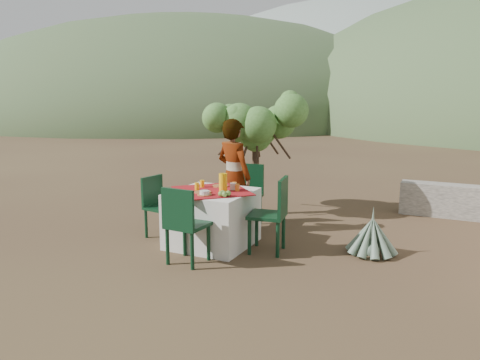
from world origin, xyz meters
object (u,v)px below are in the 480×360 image
agave (372,236)px  chair_right (273,211)px  juice_pitcher (223,182)px  person (234,176)px  chair_far (248,192)px  table (212,218)px  chair_near (184,222)px  chair_left (158,203)px  shrub_tree (260,131)px

agave → chair_right: bearing=-158.0°
juice_pitcher → person: bearing=104.5°
chair_right → agave: (1.18, 0.48, -0.31)m
chair_far → juice_pitcher: (0.14, -1.11, 0.35)m
chair_far → juice_pitcher: bearing=-87.6°
table → chair_far: chair_far is taller
chair_near → chair_left: 1.26m
agave → juice_pitcher: 2.06m
chair_left → juice_pitcher: (1.07, -0.01, 0.40)m
table → person: size_ratio=0.77×
chair_far → chair_near: chair_near is taller
chair_near → juice_pitcher: size_ratio=3.95×
chair_far → chair_right: 1.34m
chair_left → juice_pitcher: juice_pitcher is taller
chair_left → chair_right: chair_right is taller
table → chair_near: (0.06, -0.81, 0.15)m
shrub_tree → agave: 2.72m
person → table: bearing=109.7°
shrub_tree → agave: bearing=-30.7°
person → shrub_tree: 1.25m
chair_near → chair_left: chair_near is taller
chair_right → agave: bearing=103.1°
chair_right → person: 1.11m
juice_pitcher → chair_near: bearing=-97.7°
chair_far → shrub_tree: shrub_tree is taller
chair_left → agave: size_ratio=1.25×
chair_right → agave: chair_right is taller
chair_far → chair_right: bearing=-56.1°
shrub_tree → person: bearing=-87.3°
chair_left → person: 1.17m
agave → chair_near: bearing=-145.7°
person → juice_pitcher: bearing=123.6°
chair_left → shrub_tree: shrub_tree is taller
chair_left → agave: 3.00m
chair_right → juice_pitcher: juice_pitcher is taller
chair_far → person: bearing=-99.6°
chair_far → shrub_tree: size_ratio=0.53×
table → agave: size_ratio=1.86×
chair_right → shrub_tree: (-0.92, 1.72, 0.88)m
chair_far → agave: (2.02, -0.56, -0.29)m
table → person: person is taller
chair_near → shrub_tree: (-0.12, 2.60, 0.90)m
agave → juice_pitcher: bearing=-163.8°
chair_left → shrub_tree: bearing=-16.8°
chair_right → juice_pitcher: (-0.69, -0.07, 0.33)m
person → chair_near: bearing=111.6°
table → person: 0.83m
agave → person: bearing=176.1°
person → chair_right: bearing=163.8°
table → agave: (2.04, 0.55, -0.14)m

